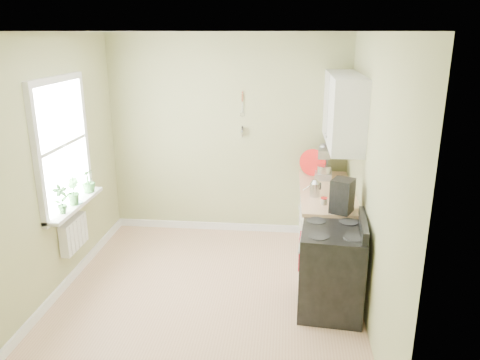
# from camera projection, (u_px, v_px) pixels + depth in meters

# --- Properties ---
(floor) EXTENTS (3.20, 3.60, 0.02)m
(floor) POSITION_uv_depth(u_px,v_px,m) (207.00, 298.00, 4.99)
(floor) COLOR tan
(floor) RESTS_ON ground
(ceiling) EXTENTS (3.20, 3.60, 0.02)m
(ceiling) POSITION_uv_depth(u_px,v_px,m) (201.00, 30.00, 4.17)
(ceiling) COLOR white
(ceiling) RESTS_ON wall_back
(wall_back) EXTENTS (3.20, 0.02, 2.70)m
(wall_back) POSITION_uv_depth(u_px,v_px,m) (228.00, 137.00, 6.29)
(wall_back) COLOR tan
(wall_back) RESTS_ON floor
(wall_left) EXTENTS (0.02, 3.60, 2.70)m
(wall_left) POSITION_uv_depth(u_px,v_px,m) (48.00, 171.00, 4.73)
(wall_left) COLOR tan
(wall_left) RESTS_ON floor
(wall_right) EXTENTS (0.02, 3.60, 2.70)m
(wall_right) POSITION_uv_depth(u_px,v_px,m) (372.00, 181.00, 4.42)
(wall_right) COLOR tan
(wall_right) RESTS_ON floor
(base_cabinets) EXTENTS (0.60, 1.60, 0.87)m
(base_cabinets) POSITION_uv_depth(u_px,v_px,m) (326.00, 227.00, 5.68)
(base_cabinets) COLOR white
(base_cabinets) RESTS_ON floor
(countertop) EXTENTS (0.64, 1.60, 0.04)m
(countertop) POSITION_uv_depth(u_px,v_px,m) (327.00, 192.00, 5.54)
(countertop) COLOR #E1B58A
(countertop) RESTS_ON base_cabinets
(upper_cabinets) EXTENTS (0.35, 1.40, 0.80)m
(upper_cabinets) POSITION_uv_depth(u_px,v_px,m) (343.00, 110.00, 5.33)
(upper_cabinets) COLOR white
(upper_cabinets) RESTS_ON wall_right
(window) EXTENTS (0.06, 1.14, 1.44)m
(window) POSITION_uv_depth(u_px,v_px,m) (62.00, 145.00, 4.95)
(window) COLOR white
(window) RESTS_ON wall_left
(window_sill) EXTENTS (0.18, 1.14, 0.04)m
(window_sill) POSITION_uv_depth(u_px,v_px,m) (75.00, 205.00, 5.15)
(window_sill) COLOR white
(window_sill) RESTS_ON wall_left
(radiator) EXTENTS (0.12, 0.50, 0.35)m
(radiator) POSITION_uv_depth(u_px,v_px,m) (74.00, 234.00, 5.20)
(radiator) COLOR white
(radiator) RESTS_ON wall_left
(wall_utensils) EXTENTS (0.02, 0.14, 0.58)m
(wall_utensils) POSITION_uv_depth(u_px,v_px,m) (242.00, 122.00, 6.18)
(wall_utensils) COLOR #E1B58A
(wall_utensils) RESTS_ON wall_back
(stove) EXTENTS (0.69, 0.76, 1.00)m
(stove) POSITION_uv_depth(u_px,v_px,m) (332.00, 269.00, 4.65)
(stove) COLOR black
(stove) RESTS_ON floor
(stand_mixer) EXTENTS (0.24, 0.37, 0.42)m
(stand_mixer) POSITION_uv_depth(u_px,v_px,m) (324.00, 164.00, 5.96)
(stand_mixer) COLOR #B2B2B7
(stand_mixer) RESTS_ON countertop
(kettle) EXTENTS (0.19, 0.11, 0.20)m
(kettle) POSITION_uv_depth(u_px,v_px,m) (315.00, 188.00, 5.29)
(kettle) COLOR silver
(kettle) RESTS_ON countertop
(coffee_maker) EXTENTS (0.28, 0.29, 0.36)m
(coffee_maker) POSITION_uv_depth(u_px,v_px,m) (342.00, 197.00, 4.81)
(coffee_maker) COLOR black
(coffee_maker) RESTS_ON countertop
(red_tray) EXTENTS (0.35, 0.18, 0.35)m
(red_tray) POSITION_uv_depth(u_px,v_px,m) (313.00, 162.00, 6.04)
(red_tray) COLOR red
(red_tray) RESTS_ON countertop
(jar) EXTENTS (0.07, 0.07, 0.08)m
(jar) POSITION_uv_depth(u_px,v_px,m) (324.00, 201.00, 5.06)
(jar) COLOR #A29781
(jar) RESTS_ON countertop
(plant_a) EXTENTS (0.19, 0.20, 0.32)m
(plant_a) POSITION_uv_depth(u_px,v_px,m) (61.00, 199.00, 4.80)
(plant_a) COLOR #32672D
(plant_a) RESTS_ON window_sill
(plant_b) EXTENTS (0.21, 0.21, 0.30)m
(plant_b) POSITION_uv_depth(u_px,v_px,m) (73.00, 191.00, 5.06)
(plant_b) COLOR #32672D
(plant_b) RESTS_ON window_sill
(plant_c) EXTENTS (0.20, 0.20, 0.28)m
(plant_c) POSITION_uv_depth(u_px,v_px,m) (88.00, 181.00, 5.45)
(plant_c) COLOR #32672D
(plant_c) RESTS_ON window_sill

